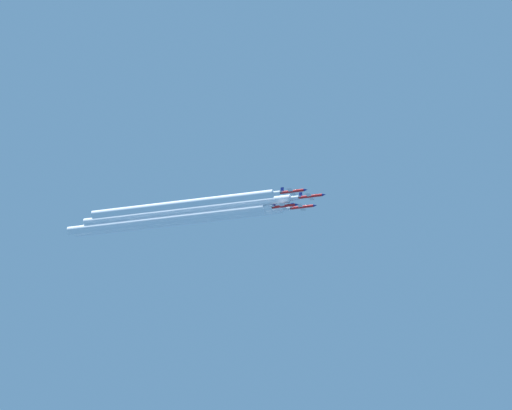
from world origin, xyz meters
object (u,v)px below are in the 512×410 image
at_px(jet_slot, 285,206).
at_px(jet_left_wingman, 303,207).
at_px(jet_right_wingman, 293,191).
at_px(jet_lead, 312,196).

bearing_deg(jet_slot, jet_left_wingman, 145.22).
bearing_deg(jet_slot, jet_right_wingman, 34.01).
height_order(jet_lead, jet_slot, jet_lead).
bearing_deg(jet_right_wingman, jet_lead, 151.54).
distance_m(jet_left_wingman, jet_right_wingman, 16.58).
bearing_deg(jet_right_wingman, jet_slot, -145.99).
relative_size(jet_left_wingman, jet_right_wingman, 1.00).
height_order(jet_left_wingman, jet_slot, jet_left_wingman).
xyz_separation_m(jet_lead, jet_slot, (-0.09, -10.89, -2.76)).
distance_m(jet_lead, jet_slot, 11.24).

